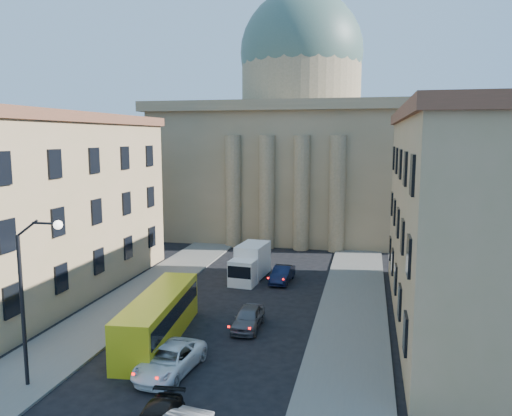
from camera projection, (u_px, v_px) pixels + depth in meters
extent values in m
cube|color=#605E58|center=(108.00, 317.00, 35.65)|extent=(5.00, 60.00, 0.15)
cube|color=#605E58|center=(350.00, 338.00, 31.93)|extent=(5.00, 60.00, 0.15)
cube|color=#79694A|center=(300.00, 172.00, 69.36)|extent=(34.00, 26.00, 16.00)
cube|color=#79694A|center=(301.00, 110.00, 68.17)|extent=(35.50, 27.50, 1.20)
cylinder|color=#79694A|center=(301.00, 84.00, 67.66)|extent=(16.00, 16.00, 8.00)
sphere|color=#465F55|center=(301.00, 53.00, 67.10)|extent=(16.40, 16.40, 16.40)
cube|color=#79694A|center=(154.00, 188.00, 72.38)|extent=(13.00, 13.00, 11.00)
cone|color=brown|center=(153.00, 136.00, 71.32)|extent=(26.02, 26.02, 4.00)
cube|color=#79694A|center=(462.00, 195.00, 63.18)|extent=(13.00, 13.00, 11.00)
cone|color=brown|center=(466.00, 135.00, 62.12)|extent=(26.02, 26.02, 4.00)
cylinder|color=#79694A|center=(233.00, 192.00, 58.14)|extent=(1.80, 1.80, 13.00)
cylinder|color=#79694A|center=(267.00, 192.00, 57.26)|extent=(1.80, 1.80, 13.00)
cylinder|color=#79694A|center=(301.00, 193.00, 56.39)|extent=(1.80, 1.80, 13.00)
cylinder|color=#79694A|center=(337.00, 194.00, 55.51)|extent=(1.80, 1.80, 13.00)
cube|color=tan|center=(34.00, 209.00, 40.40)|extent=(11.00, 26.00, 14.00)
cube|color=brown|center=(29.00, 118.00, 39.37)|extent=(11.60, 26.60, 0.80)
cube|color=tan|center=(485.00, 226.00, 32.95)|extent=(11.00, 26.00, 14.00)
cube|color=brown|center=(493.00, 113.00, 31.92)|extent=(11.60, 26.60, 0.80)
cylinder|color=black|center=(23.00, 313.00, 25.23)|extent=(0.20, 0.20, 8.00)
cylinder|color=black|center=(27.00, 229.00, 24.49)|extent=(1.30, 0.12, 0.96)
cylinder|color=black|center=(44.00, 223.00, 24.23)|extent=(1.30, 0.12, 0.12)
sphere|color=white|center=(58.00, 225.00, 24.07)|extent=(0.44, 0.44, 0.44)
imported|color=white|center=(170.00, 360.00, 27.20)|extent=(2.95, 5.48, 1.46)
imported|color=#535458|center=(248.00, 318.00, 33.58)|extent=(1.79, 4.32, 1.46)
imported|color=black|center=(282.00, 274.00, 44.29)|extent=(1.74, 4.39, 1.42)
cube|color=gold|center=(159.00, 318.00, 31.50)|extent=(3.41, 10.70, 2.96)
cube|color=black|center=(159.00, 311.00, 31.43)|extent=(3.42, 10.13, 1.05)
cylinder|color=black|center=(121.00, 358.00, 28.00)|extent=(0.38, 0.98, 0.96)
cylinder|color=black|center=(154.00, 360.00, 27.77)|extent=(0.38, 0.98, 0.96)
cylinder|color=black|center=(163.00, 312.00, 35.51)|extent=(0.38, 0.98, 0.96)
cylinder|color=black|center=(189.00, 313.00, 35.28)|extent=(0.38, 0.98, 0.96)
cube|color=silver|center=(244.00, 272.00, 43.35)|extent=(2.38, 2.46, 2.28)
cube|color=black|center=(239.00, 272.00, 42.28)|extent=(2.09, 0.30, 1.04)
cube|color=silver|center=(253.00, 260.00, 45.69)|extent=(2.63, 4.17, 2.94)
cylinder|color=black|center=(232.00, 280.00, 43.38)|extent=(0.34, 0.87, 0.85)
cylinder|color=black|center=(253.00, 282.00, 42.80)|extent=(0.34, 0.87, 0.85)
cylinder|color=black|center=(246.00, 270.00, 46.95)|extent=(0.34, 0.87, 0.85)
cylinder|color=black|center=(265.00, 271.00, 46.38)|extent=(0.34, 0.87, 0.85)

